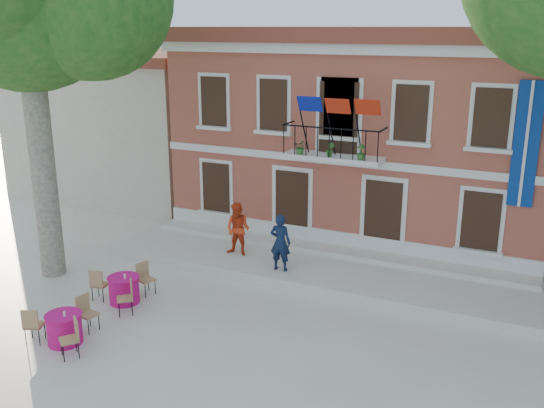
{
  "coord_description": "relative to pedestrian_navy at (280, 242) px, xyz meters",
  "views": [
    {
      "loc": [
        8.36,
        -12.35,
        7.52
      ],
      "look_at": [
        0.82,
        3.5,
        2.35
      ],
      "focal_mm": 40.0,
      "sensor_mm": 36.0,
      "label": 1
    }
  ],
  "objects": [
    {
      "name": "main_building",
      "position": [
        0.86,
        6.56,
        2.59
      ],
      "size": [
        13.5,
        9.59,
        7.5
      ],
      "color": "#A7523C",
      "rests_on": "ground"
    },
    {
      "name": "pedestrian_orange",
      "position": [
        -1.79,
        0.58,
        -0.02
      ],
      "size": [
        0.85,
        0.67,
        1.75
      ],
      "primitive_type": "imported",
      "rotation": [
        0.0,
        0.0,
        -0.01
      ],
      "color": "red",
      "rests_on": "terrace"
    },
    {
      "name": "pedestrian_navy",
      "position": [
        0.0,
        0.0,
        0.0
      ],
      "size": [
        0.68,
        0.47,
        1.78
      ],
      "primitive_type": "imported",
      "rotation": [
        0.0,
        0.0,
        3.2
      ],
      "color": "#101E37",
      "rests_on": "terrace"
    },
    {
      "name": "cafe_table_1",
      "position": [
        -3.14,
        -5.88,
        -0.76
      ],
      "size": [
        1.85,
        1.74,
        0.95
      ],
      "color": "#D31352",
      "rests_on": "ground"
    },
    {
      "name": "neighbor_west",
      "position": [
        -10.64,
        7.57,
        2.02
      ],
      "size": [
        9.4,
        9.4,
        6.4
      ],
      "color": "beige",
      "rests_on": "ground"
    },
    {
      "name": "cafe_table_3",
      "position": [
        -3.28,
        -3.41,
        -0.76
      ],
      "size": [
        1.77,
        1.84,
        0.95
      ],
      "color": "#D31352",
      "rests_on": "ground"
    },
    {
      "name": "ground",
      "position": [
        -1.14,
        -3.43,
        -1.19
      ],
      "size": [
        90.0,
        90.0,
        0.0
      ],
      "primitive_type": "plane",
      "color": "beige",
      "rests_on": "ground"
    },
    {
      "name": "terrace",
      "position": [
        0.86,
        0.97,
        -1.04
      ],
      "size": [
        14.0,
        3.4,
        0.3
      ],
      "primitive_type": "cube",
      "color": "silver",
      "rests_on": "ground"
    }
  ]
}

